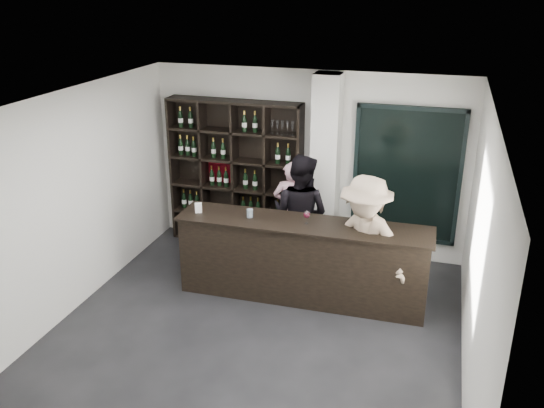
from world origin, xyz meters
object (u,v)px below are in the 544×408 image
(wine_shelf, at_px, (235,174))
(taster_pink, at_px, (291,209))
(tasting_counter, at_px, (302,260))
(customer, at_px, (364,245))
(taster_black, at_px, (300,215))

(wine_shelf, bearing_deg, taster_pink, -11.49)
(wine_shelf, height_order, tasting_counter, wine_shelf)
(wine_shelf, relative_size, tasting_counter, 0.70)
(tasting_counter, bearing_deg, taster_pink, 110.51)
(tasting_counter, relative_size, taster_pink, 2.21)
(customer, bearing_deg, taster_black, 161.76)
(taster_black, bearing_deg, tasting_counter, 120.10)
(tasting_counter, xyz_separation_m, customer, (0.83, -0.05, 0.37))
(wine_shelf, distance_m, taster_pink, 1.10)
(wine_shelf, bearing_deg, tasting_counter, -44.32)
(taster_pink, height_order, customer, customer)
(tasting_counter, bearing_deg, customer, -4.53)
(wine_shelf, bearing_deg, taster_black, -29.27)
(taster_black, xyz_separation_m, customer, (1.06, -0.80, 0.02))
(taster_black, relative_size, customer, 0.98)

